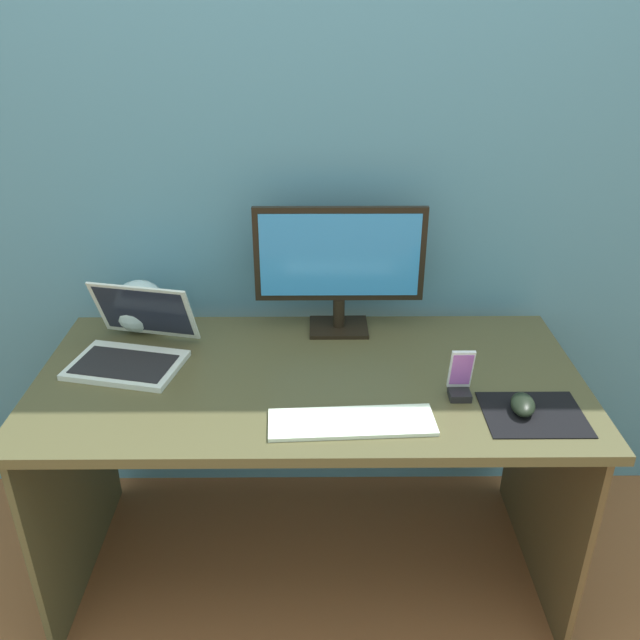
# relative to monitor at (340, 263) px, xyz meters

# --- Properties ---
(ground_plane) EXTENTS (8.00, 8.00, 0.00)m
(ground_plane) POSITION_rel_monitor_xyz_m (-0.09, -0.27, -0.94)
(ground_plane) COLOR brown
(wall_back) EXTENTS (6.00, 0.04, 2.50)m
(wall_back) POSITION_rel_monitor_xyz_m (-0.09, 0.17, 0.31)
(wall_back) COLOR teal
(wall_back) RESTS_ON ground_plane
(desk) EXTENTS (1.50, 0.72, 0.72)m
(desk) POSITION_rel_monitor_xyz_m (-0.09, -0.27, -0.36)
(desk) COLOR brown
(desk) RESTS_ON ground_plane
(monitor) EXTENTS (0.51, 0.14, 0.39)m
(monitor) POSITION_rel_monitor_xyz_m (0.00, 0.00, 0.00)
(monitor) COLOR black
(monitor) RESTS_ON desk
(laptop) EXTENTS (0.36, 0.35, 0.20)m
(laptop) POSITION_rel_monitor_xyz_m (-0.59, -0.18, -0.18)
(laptop) COLOR silver
(laptop) RESTS_ON desk
(fishbowl) EXTENTS (0.16, 0.16, 0.16)m
(fishbowl) POSITION_rel_monitor_xyz_m (-0.61, 0.01, -0.14)
(fishbowl) COLOR silver
(fishbowl) RESTS_ON desk
(keyboard_external) EXTENTS (0.41, 0.15, 0.01)m
(keyboard_external) POSITION_rel_monitor_xyz_m (0.02, -0.50, -0.22)
(keyboard_external) COLOR white
(keyboard_external) RESTS_ON desk
(mousepad) EXTENTS (0.25, 0.20, 0.00)m
(mousepad) POSITION_rel_monitor_xyz_m (0.47, -0.46, -0.22)
(mousepad) COLOR black
(mousepad) RESTS_ON desk
(mouse) EXTENTS (0.08, 0.11, 0.04)m
(mouse) POSITION_rel_monitor_xyz_m (0.45, -0.45, -0.20)
(mouse) COLOR black
(mouse) RESTS_ON mousepad
(phone_in_dock) EXTENTS (0.06, 0.06, 0.14)m
(phone_in_dock) POSITION_rel_monitor_xyz_m (0.30, -0.38, -0.17)
(phone_in_dock) COLOR black
(phone_in_dock) RESTS_ON desk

